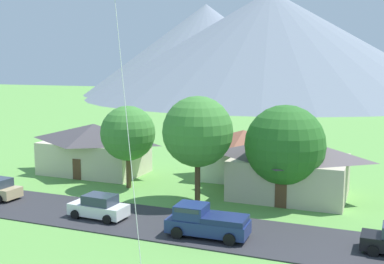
% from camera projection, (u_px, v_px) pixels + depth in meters
% --- Properties ---
extents(road_strip, '(160.00, 6.54, 0.08)m').
position_uv_depth(road_strip, '(240.00, 234.00, 30.72)').
color(road_strip, '#2D2D33').
rests_on(road_strip, ground).
extents(mountain_far_east_ridge, '(88.46, 88.46, 32.33)m').
position_uv_depth(mountain_far_east_ridge, '(206.00, 49.00, 173.12)').
color(mountain_far_east_ridge, gray).
rests_on(mountain_far_east_ridge, ground).
extents(mountain_east_ridge, '(119.35, 119.35, 34.43)m').
position_uv_depth(mountain_east_ridge, '(270.00, 45.00, 154.92)').
color(mountain_east_ridge, slate).
rests_on(mountain_east_ridge, ground).
extents(house_leftmost, '(10.73, 6.54, 5.02)m').
position_uv_depth(house_leftmost, '(94.00, 148.00, 47.78)').
color(house_leftmost, beige).
rests_on(house_leftmost, ground).
extents(house_left_center, '(9.84, 7.83, 5.08)m').
position_uv_depth(house_left_center, '(290.00, 165.00, 39.43)').
color(house_left_center, beige).
rests_on(house_left_center, ground).
extents(house_rightmost, '(8.11, 6.85, 4.69)m').
position_uv_depth(house_rightmost, '(243.00, 153.00, 45.73)').
color(house_rightmost, silver).
rests_on(house_rightmost, ground).
extents(tree_near_left, '(4.84, 4.84, 7.33)m').
position_uv_depth(tree_near_left, '(128.00, 133.00, 41.76)').
color(tree_near_left, brown).
rests_on(tree_near_left, ground).
extents(tree_right_of_center, '(5.59, 5.59, 8.50)m').
position_uv_depth(tree_right_of_center, '(198.00, 132.00, 37.20)').
color(tree_right_of_center, '#4C3823').
rests_on(tree_right_of_center, ground).
extents(tree_near_right, '(6.30, 6.30, 7.84)m').
position_uv_depth(tree_near_right, '(285.00, 145.00, 36.95)').
color(tree_near_right, brown).
rests_on(tree_near_right, ground).
extents(parked_car_white_west_end, '(4.27, 2.21, 1.68)m').
position_uv_depth(parked_car_white_west_end, '(99.00, 207.00, 33.80)').
color(parked_car_white_west_end, white).
rests_on(parked_car_white_west_end, road_strip).
extents(pickup_truck_navy_west_side, '(5.26, 2.46, 1.99)m').
position_uv_depth(pickup_truck_navy_west_side, '(206.00, 221.00, 30.12)').
color(pickup_truck_navy_west_side, navy).
rests_on(pickup_truck_navy_west_side, road_strip).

